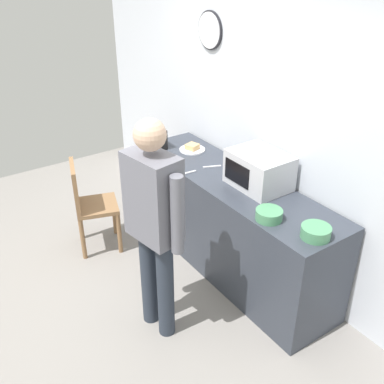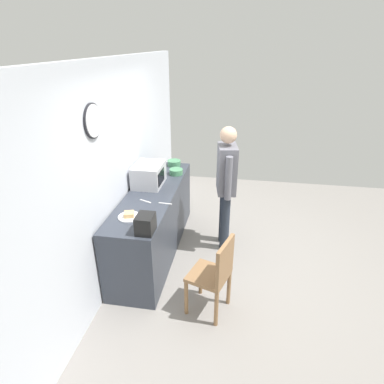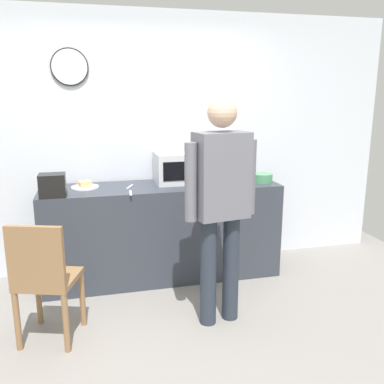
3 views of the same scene
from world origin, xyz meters
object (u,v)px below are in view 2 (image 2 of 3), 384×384
Objects in this scene: sandwich_plate at (129,216)px; toaster at (145,224)px; person_standing at (226,180)px; wooden_chair at (215,273)px; fork_utensil at (165,203)px; spoon_utensil at (145,201)px; cereal_bowl at (176,172)px; salad_bowl at (174,163)px; microwave at (149,175)px.

toaster reaches higher than sandwich_plate.
person_standing is 1.42m from wooden_chair.
fork_utensil is 0.18× the size of wooden_chair.
sandwich_plate is at bearing 73.28° from wooden_chair.
sandwich_plate is 1.50× the size of spoon_utensil.
cereal_bowl is 1.19× the size of fork_utensil.
toaster is 0.12× the size of person_standing.
wooden_chair is (-0.04, -0.75, -0.51)m from toaster.
wooden_chair is at bearing -156.57° from salad_bowl.
person_standing reaches higher than fork_utensil.
spoon_utensil is at bearing 53.07° from wooden_chair.
cereal_bowl is 0.98m from fork_utensil.
salad_bowl is at bearing -4.67° from sandwich_plate.
sandwich_plate is at bearing 134.55° from person_standing.
toaster reaches higher than spoon_utensil.
microwave reaches higher than spoon_utensil.
microwave is at bearing 33.86° from fork_utensil.
wooden_chair is (-0.31, -1.02, -0.43)m from sandwich_plate.
microwave is at bearing 10.98° from spoon_utensil.
wooden_chair is at bearing -126.93° from spoon_utensil.
microwave reaches higher than cereal_bowl.
microwave reaches higher than salad_bowl.
person_standing is (0.62, -0.71, 0.10)m from fork_utensil.
microwave reaches higher than toaster.
sandwich_plate is 0.39m from toaster.
sandwich_plate is 1.44m from person_standing.
toaster is at bearing 149.63° from person_standing.
fork_utensil and spoon_utensil have the same top height.
person_standing is (1.01, -1.03, 0.09)m from sandwich_plate.
fork_utensil reaches higher than wooden_chair.
spoon_utensil is (0.68, 0.22, -0.10)m from toaster.
spoon_utensil is 0.10× the size of person_standing.
microwave reaches higher than fork_utensil.
salad_bowl reaches higher than wooden_chair.
toaster is (-1.20, -0.32, -0.05)m from microwave.
sandwich_plate is at bearing 175.33° from salad_bowl.
fork_utensil is 0.10× the size of person_standing.
cereal_bowl reaches higher than fork_utensil.
fork_utensil is 0.26m from spoon_utensil.
wooden_chair is (-1.32, 0.00, -0.52)m from person_standing.
cereal_bowl is at bearing 1.00° from toaster.
toaster is 1.29× the size of spoon_utensil.
toaster is 0.67m from fork_utensil.
spoon_utensil is 1.14m from person_standing.
cereal_bowl is at bearing -33.09° from microwave.
person_standing is (0.08, -1.07, -0.04)m from microwave.
wooden_chair is at bearing -135.02° from fork_utensil.
toaster is at bearing -176.06° from salad_bowl.
cereal_bowl is at bearing 65.08° from person_standing.
toaster reaches higher than fork_utensil.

